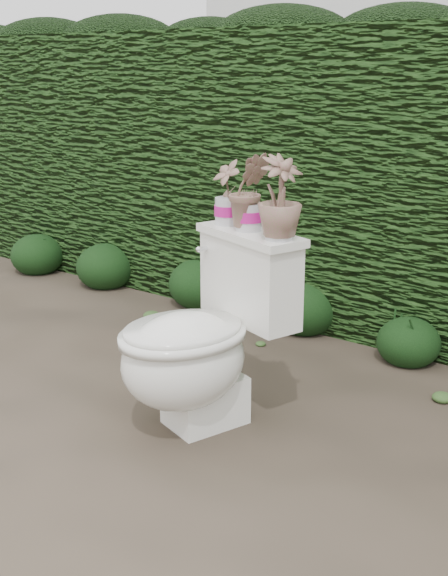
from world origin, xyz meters
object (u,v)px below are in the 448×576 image
Objects in this scene: potted_plant_center at (249,194)px; potted_plant_right at (280,200)px; toilet at (201,343)px; potted_plant_left at (228,194)px.

potted_plant_center is 0.19m from potted_plant_right.
toilet is at bearing 142.46° from potted_plant_right.
potted_plant_center is at bearing -1.11° from potted_plant_left.
potted_plant_left is 0.83× the size of potted_plant_right.
potted_plant_right is at bearing -1.11° from potted_plant_left.
potted_plant_left is 0.34m from potted_plant_right.
toilet is 0.64m from potted_plant_right.
toilet is at bearing -147.34° from potted_plant_center.
toilet is 2.68× the size of potted_plant_center.
potted_plant_center reaches higher than potted_plant_left.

